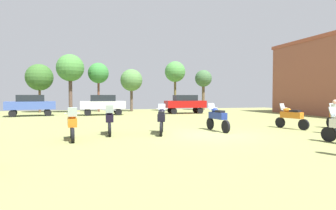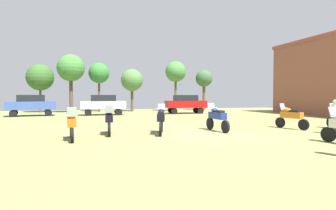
{
  "view_description": "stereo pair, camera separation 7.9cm",
  "coord_description": "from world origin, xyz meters",
  "px_view_note": "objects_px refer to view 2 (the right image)",
  "views": [
    {
      "loc": [
        -5.82,
        -12.45,
        1.94
      ],
      "look_at": [
        -0.49,
        5.61,
        1.31
      ],
      "focal_mm": 29.35,
      "sensor_mm": 36.0,
      "label": 1
    },
    {
      "loc": [
        -5.74,
        -12.47,
        1.94
      ],
      "look_at": [
        -0.49,
        5.61,
        1.31
      ],
      "focal_mm": 29.35,
      "sensor_mm": 36.0,
      "label": 2
    }
  ],
  "objects_px": {
    "motorcycle_5": "(72,124)",
    "car_3": "(31,104)",
    "motorcycle_2": "(161,119)",
    "motorcycle_1": "(217,118)",
    "tree_4": "(40,78)",
    "tree_6": "(176,72)",
    "tree_1": "(71,68)",
    "motorcycle_7": "(291,117)",
    "tree_7": "(132,80)",
    "tree_5": "(99,73)",
    "tree_2": "(204,79)",
    "car_1": "(103,103)",
    "person_2": "(335,114)",
    "motorcycle_9": "(109,120)",
    "car_2": "(186,103)"
  },
  "relations": [
    {
      "from": "tree_4",
      "to": "tree_7",
      "type": "relative_size",
      "value": 1.07
    },
    {
      "from": "car_3",
      "to": "tree_7",
      "type": "bearing_deg",
      "value": -73.41
    },
    {
      "from": "motorcycle_1",
      "to": "motorcycle_5",
      "type": "distance_m",
      "value": 7.48
    },
    {
      "from": "motorcycle_5",
      "to": "tree_2",
      "type": "distance_m",
      "value": 26.57
    },
    {
      "from": "motorcycle_5",
      "to": "motorcycle_9",
      "type": "relative_size",
      "value": 0.96
    },
    {
      "from": "tree_7",
      "to": "motorcycle_7",
      "type": "bearing_deg",
      "value": -73.09
    },
    {
      "from": "car_1",
      "to": "tree_2",
      "type": "xyz_separation_m",
      "value": [
        13.4,
        5.85,
        2.96
      ]
    },
    {
      "from": "tree_4",
      "to": "tree_5",
      "type": "bearing_deg",
      "value": -0.85
    },
    {
      "from": "motorcycle_7",
      "to": "motorcycle_9",
      "type": "height_order",
      "value": "motorcycle_9"
    },
    {
      "from": "motorcycle_5",
      "to": "car_3",
      "type": "bearing_deg",
      "value": -78.81
    },
    {
      "from": "motorcycle_9",
      "to": "car_2",
      "type": "xyz_separation_m",
      "value": [
        9.13,
        14.12,
        0.44
      ]
    },
    {
      "from": "car_3",
      "to": "tree_6",
      "type": "relative_size",
      "value": 0.73
    },
    {
      "from": "motorcycle_5",
      "to": "tree_4",
      "type": "relative_size",
      "value": 0.38
    },
    {
      "from": "car_3",
      "to": "motorcycle_2",
      "type": "bearing_deg",
      "value": -159.3
    },
    {
      "from": "tree_1",
      "to": "tree_4",
      "type": "xyz_separation_m",
      "value": [
        -3.4,
        1.35,
        -1.0
      ]
    },
    {
      "from": "tree_6",
      "to": "tree_1",
      "type": "bearing_deg",
      "value": 179.18
    },
    {
      "from": "car_1",
      "to": "tree_5",
      "type": "distance_m",
      "value": 7.08
    },
    {
      "from": "tree_7",
      "to": "tree_2",
      "type": "bearing_deg",
      "value": 1.82
    },
    {
      "from": "motorcycle_7",
      "to": "person_2",
      "type": "distance_m",
      "value": 2.52
    },
    {
      "from": "car_1",
      "to": "motorcycle_7",
      "type": "bearing_deg",
      "value": -146.55
    },
    {
      "from": "car_1",
      "to": "tree_2",
      "type": "relative_size",
      "value": 0.81
    },
    {
      "from": "motorcycle_2",
      "to": "tree_2",
      "type": "height_order",
      "value": "tree_2"
    },
    {
      "from": "car_2",
      "to": "tree_6",
      "type": "distance_m",
      "value": 6.05
    },
    {
      "from": "motorcycle_2",
      "to": "tree_6",
      "type": "relative_size",
      "value": 0.34
    },
    {
      "from": "tree_6",
      "to": "tree_7",
      "type": "relative_size",
      "value": 1.2
    },
    {
      "from": "tree_4",
      "to": "tree_6",
      "type": "relative_size",
      "value": 0.89
    },
    {
      "from": "motorcycle_1",
      "to": "person_2",
      "type": "xyz_separation_m",
      "value": [
        5.1,
        -2.73,
        0.27
      ]
    },
    {
      "from": "tree_1",
      "to": "tree_2",
      "type": "xyz_separation_m",
      "value": [
        16.69,
        0.91,
        -0.87
      ]
    },
    {
      "from": "car_3",
      "to": "tree_2",
      "type": "xyz_separation_m",
      "value": [
        20.02,
        5.3,
        2.96
      ]
    },
    {
      "from": "motorcycle_1",
      "to": "motorcycle_5",
      "type": "bearing_deg",
      "value": -176.37
    },
    {
      "from": "motorcycle_2",
      "to": "tree_4",
      "type": "xyz_separation_m",
      "value": [
        -8.79,
        20.94,
        3.27
      ]
    },
    {
      "from": "car_2",
      "to": "tree_2",
      "type": "bearing_deg",
      "value": -36.66
    },
    {
      "from": "motorcycle_9",
      "to": "tree_4",
      "type": "relative_size",
      "value": 0.39
    },
    {
      "from": "motorcycle_1",
      "to": "motorcycle_7",
      "type": "relative_size",
      "value": 1.09
    },
    {
      "from": "car_2",
      "to": "tree_4",
      "type": "distance_m",
      "value": 16.86
    },
    {
      "from": "motorcycle_1",
      "to": "tree_4",
      "type": "xyz_separation_m",
      "value": [
        -11.99,
        20.72,
        3.27
      ]
    },
    {
      "from": "tree_2",
      "to": "tree_5",
      "type": "relative_size",
      "value": 0.91
    },
    {
      "from": "car_3",
      "to": "tree_4",
      "type": "relative_size",
      "value": 0.82
    },
    {
      "from": "car_1",
      "to": "tree_2",
      "type": "distance_m",
      "value": 14.91
    },
    {
      "from": "motorcycle_2",
      "to": "motorcycle_1",
      "type": "bearing_deg",
      "value": 20.78
    },
    {
      "from": "car_3",
      "to": "tree_4",
      "type": "xyz_separation_m",
      "value": [
        -0.07,
        5.73,
        2.83
      ]
    },
    {
      "from": "tree_6",
      "to": "tree_7",
      "type": "xyz_separation_m",
      "value": [
        -5.36,
        0.78,
        -1.08
      ]
    },
    {
      "from": "person_2",
      "to": "car_2",
      "type": "bearing_deg",
      "value": 134.85
    },
    {
      "from": "motorcycle_9",
      "to": "person_2",
      "type": "distance_m",
      "value": 11.26
    },
    {
      "from": "motorcycle_5",
      "to": "car_3",
      "type": "xyz_separation_m",
      "value": [
        -4.51,
        16.0,
        0.46
      ]
    },
    {
      "from": "motorcycle_2",
      "to": "tree_2",
      "type": "bearing_deg",
      "value": 77.95
    },
    {
      "from": "motorcycle_9",
      "to": "car_1",
      "type": "bearing_deg",
      "value": -88.51
    },
    {
      "from": "motorcycle_7",
      "to": "car_1",
      "type": "xyz_separation_m",
      "value": [
        -9.88,
        14.71,
        0.45
      ]
    },
    {
      "from": "motorcycle_7",
      "to": "tree_7",
      "type": "distance_m",
      "value": 21.39
    },
    {
      "from": "car_1",
      "to": "tree_2",
      "type": "height_order",
      "value": "tree_2"
    }
  ]
}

